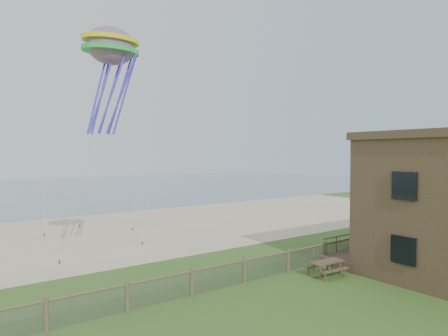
{
  "coord_description": "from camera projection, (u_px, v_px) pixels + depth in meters",
  "views": [
    {
      "loc": [
        -12.17,
        -8.86,
        6.27
      ],
      "look_at": [
        0.24,
        8.0,
        5.54
      ],
      "focal_mm": 32.0,
      "sensor_mm": 36.0,
      "label": 1
    }
  ],
  "objects": [
    {
      "name": "ground",
      "position": [
        348.0,
        326.0,
        14.56
      ],
      "size": [
        160.0,
        160.0,
        0.0
      ],
      "primitive_type": "plane",
      "color": "#375F20",
      "rests_on": "ground"
    },
    {
      "name": "chainlink_fence",
      "position": [
        244.0,
        272.0,
        19.37
      ],
      "size": [
        36.2,
        0.2,
        1.25
      ],
      "primitive_type": null,
      "color": "brown",
      "rests_on": "ground"
    },
    {
      "name": "picnic_table",
      "position": [
        326.0,
        268.0,
        20.53
      ],
      "size": [
        1.91,
        1.48,
        0.78
      ],
      "primitive_type": null,
      "rotation": [
        0.0,
        0.0,
        -0.05
      ],
      "color": "brown",
      "rests_on": "ground"
    },
    {
      "name": "sand_beach",
      "position": [
        119.0,
        231.0,
        32.27
      ],
      "size": [
        72.0,
        20.0,
        0.02
      ],
      "primitive_type": "cube",
      "color": "tan",
      "rests_on": "ground"
    },
    {
      "name": "motel_deck",
      "position": [
        407.0,
        245.0,
        26.28
      ],
      "size": [
        15.0,
        2.0,
        0.5
      ],
      "primitive_type": "cube",
      "color": "brown",
      "rests_on": "ground"
    },
    {
      "name": "octopus_kite",
      "position": [
        111.0,
        77.0,
        21.05
      ],
      "size": [
        3.41,
        2.71,
        6.28
      ],
      "primitive_type": null,
      "rotation": [
        0.0,
        0.0,
        -0.2
      ],
      "color": "orange"
    },
    {
      "name": "ocean",
      "position": [
        21.0,
        191.0,
        67.68
      ],
      "size": [
        160.0,
        68.0,
        0.02
      ],
      "primitive_type": "cube",
      "color": "slate",
      "rests_on": "ground"
    }
  ]
}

